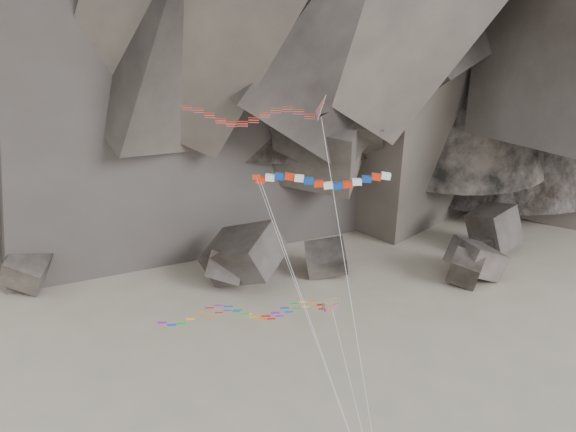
{
  "coord_description": "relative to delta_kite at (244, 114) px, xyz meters",
  "views": [
    {
      "loc": [
        -2.72,
        -41.01,
        37.85
      ],
      "look_at": [
        0.2,
        6.0,
        19.39
      ],
      "focal_mm": 40.0,
      "sensor_mm": 36.0,
      "label": 1
    }
  ],
  "objects": [
    {
      "name": "boulder_field",
      "position": [
        9.78,
        31.06,
        -26.32
      ],
      "size": [
        68.48,
        17.07,
        8.94
      ],
      "color": "#47423F",
      "rests_on": "ground"
    },
    {
      "name": "delta_kite",
      "position": [
        0.0,
        0.0,
        0.0
      ],
      "size": [
        13.87,
        12.59,
        28.24
      ],
      "rotation": [
        0.0,
        0.0,
        -0.04
      ],
      "color": "red",
      "rests_on": "ground"
    },
    {
      "name": "banner_kite",
      "position": [
        5.44,
        -0.85,
        -4.76
      ],
      "size": [
        9.5,
        11.95,
        22.59
      ],
      "rotation": [
        0.0,
        0.0,
        -0.07
      ],
      "color": "red",
      "rests_on": "ground"
    },
    {
      "name": "parafoil_kite",
      "position": [
        -0.62,
        -1.76,
        -14.37
      ],
      "size": [
        16.15,
        10.92,
        13.09
      ],
      "rotation": [
        0.0,
        0.0,
        0.51
      ],
      "color": "gold",
      "rests_on": "ground"
    },
    {
      "name": "pennant_kite",
      "position": [
        2.76,
        -3.49,
        -9.71
      ],
      "size": [
        8.65,
        11.29,
        22.56
      ],
      "rotation": [
        0.0,
        0.0,
        0.15
      ],
      "color": "red",
      "rests_on": "ground"
    }
  ]
}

